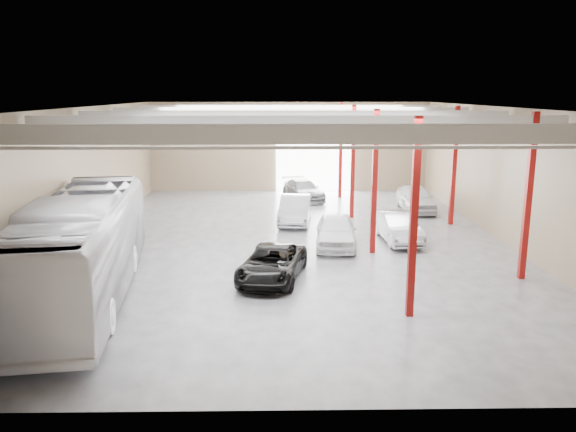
{
  "coord_description": "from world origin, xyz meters",
  "views": [
    {
      "loc": [
        -0.82,
        -28.6,
        7.76
      ],
      "look_at": [
        -0.39,
        -3.5,
        2.2
      ],
      "focal_mm": 35.0,
      "sensor_mm": 36.0,
      "label": 1
    }
  ],
  "objects_px": {
    "black_sedan": "(272,264)",
    "car_right_near": "(398,227)",
    "car_row_c": "(303,190)",
    "car_right_far": "(416,198)",
    "coach_bus": "(81,247)",
    "car_row_a": "(336,230)",
    "car_row_b": "(295,210)"
  },
  "relations": [
    {
      "from": "black_sedan",
      "to": "car_right_near",
      "type": "height_order",
      "value": "car_right_near"
    },
    {
      "from": "car_row_c",
      "to": "car_right_far",
      "type": "xyz_separation_m",
      "value": [
        7.3,
        -4.11,
        0.12
      ]
    },
    {
      "from": "coach_bus",
      "to": "car_right_far",
      "type": "height_order",
      "value": "coach_bus"
    },
    {
      "from": "car_row_c",
      "to": "car_row_a",
      "type": "bearing_deg",
      "value": -101.91
    },
    {
      "from": "coach_bus",
      "to": "car_row_c",
      "type": "height_order",
      "value": "coach_bus"
    },
    {
      "from": "black_sedan",
      "to": "car_row_a",
      "type": "xyz_separation_m",
      "value": [
        3.2,
        5.2,
        0.14
      ]
    },
    {
      "from": "black_sedan",
      "to": "car_right_far",
      "type": "relative_size",
      "value": 1.02
    },
    {
      "from": "car_right_far",
      "to": "car_right_near",
      "type": "bearing_deg",
      "value": -108.61
    },
    {
      "from": "car_right_near",
      "to": "car_right_far",
      "type": "xyz_separation_m",
      "value": [
        2.8,
        7.81,
        0.07
      ]
    },
    {
      "from": "car_right_near",
      "to": "car_row_c",
      "type": "bearing_deg",
      "value": 106.53
    },
    {
      "from": "car_row_c",
      "to": "car_right_far",
      "type": "distance_m",
      "value": 8.38
    },
    {
      "from": "coach_bus",
      "to": "car_row_c",
      "type": "relative_size",
      "value": 2.82
    },
    {
      "from": "car_right_near",
      "to": "car_right_far",
      "type": "height_order",
      "value": "car_right_far"
    },
    {
      "from": "car_row_a",
      "to": "car_row_b",
      "type": "bearing_deg",
      "value": 115.03
    },
    {
      "from": "coach_bus",
      "to": "car_row_b",
      "type": "xyz_separation_m",
      "value": [
        8.53,
        12.37,
        -1.15
      ]
    },
    {
      "from": "coach_bus",
      "to": "black_sedan",
      "type": "height_order",
      "value": "coach_bus"
    },
    {
      "from": "car_row_b",
      "to": "car_row_a",
      "type": "bearing_deg",
      "value": -64.24
    },
    {
      "from": "car_row_c",
      "to": "car_right_near",
      "type": "height_order",
      "value": "car_right_near"
    },
    {
      "from": "coach_bus",
      "to": "car_right_near",
      "type": "bearing_deg",
      "value": 22.23
    },
    {
      "from": "car_row_a",
      "to": "car_right_near",
      "type": "xyz_separation_m",
      "value": [
        3.39,
        0.88,
        -0.07
      ]
    },
    {
      "from": "coach_bus",
      "to": "car_right_near",
      "type": "xyz_separation_m",
      "value": [
        13.85,
        7.95,
        -1.2
      ]
    },
    {
      "from": "coach_bus",
      "to": "black_sedan",
      "type": "relative_size",
      "value": 2.81
    },
    {
      "from": "coach_bus",
      "to": "car_right_near",
      "type": "relative_size",
      "value": 3.01
    },
    {
      "from": "car_row_b",
      "to": "car_right_far",
      "type": "distance_m",
      "value": 8.8
    },
    {
      "from": "car_right_far",
      "to": "car_row_b",
      "type": "bearing_deg",
      "value": -156.23
    },
    {
      "from": "coach_bus",
      "to": "black_sedan",
      "type": "xyz_separation_m",
      "value": [
        7.26,
        1.87,
        -1.27
      ]
    },
    {
      "from": "black_sedan",
      "to": "car_row_b",
      "type": "distance_m",
      "value": 10.58
    },
    {
      "from": "car_row_a",
      "to": "car_right_near",
      "type": "bearing_deg",
      "value": 19.57
    },
    {
      "from": "coach_bus",
      "to": "car_right_far",
      "type": "xyz_separation_m",
      "value": [
        16.65,
        15.76,
        -1.13
      ]
    },
    {
      "from": "black_sedan",
      "to": "coach_bus",
      "type": "bearing_deg",
      "value": -153.59
    },
    {
      "from": "car_row_a",
      "to": "car_right_far",
      "type": "xyz_separation_m",
      "value": [
        6.19,
        8.69,
        0.01
      ]
    },
    {
      "from": "black_sedan",
      "to": "car_row_c",
      "type": "bearing_deg",
      "value": 95.31
    }
  ]
}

